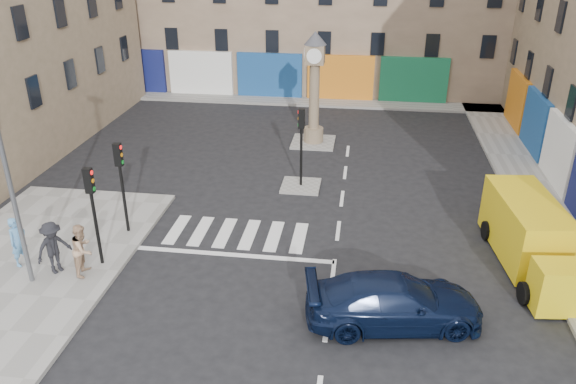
% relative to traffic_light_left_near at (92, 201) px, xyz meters
% --- Properties ---
extents(ground, '(120.00, 120.00, 0.00)m').
position_rel_traffic_light_left_near_xyz_m(ground, '(8.30, -0.20, -2.62)').
color(ground, black).
rests_on(ground, ground).
extents(sidewalk_right, '(2.60, 30.00, 0.15)m').
position_rel_traffic_light_left_near_xyz_m(sidewalk_right, '(17.00, 9.80, -2.55)').
color(sidewalk_right, gray).
rests_on(sidewalk_right, ground).
extents(sidewalk_far, '(32.00, 2.40, 0.15)m').
position_rel_traffic_light_left_near_xyz_m(sidewalk_far, '(4.30, 22.00, -2.55)').
color(sidewalk_far, gray).
rests_on(sidewalk_far, ground).
extents(island_near, '(1.80, 1.80, 0.12)m').
position_rel_traffic_light_left_near_xyz_m(island_near, '(6.30, 7.80, -2.56)').
color(island_near, gray).
rests_on(island_near, ground).
extents(island_far, '(2.40, 2.40, 0.12)m').
position_rel_traffic_light_left_near_xyz_m(island_far, '(6.30, 13.80, -2.56)').
color(island_far, gray).
rests_on(island_far, ground).
extents(traffic_light_left_near, '(0.28, 0.22, 3.70)m').
position_rel_traffic_light_left_near_xyz_m(traffic_light_left_near, '(0.00, 0.00, 0.00)').
color(traffic_light_left_near, black).
rests_on(traffic_light_left_near, sidewalk_left).
extents(traffic_light_left_far, '(0.28, 0.22, 3.70)m').
position_rel_traffic_light_left_near_xyz_m(traffic_light_left_far, '(0.00, 2.40, 0.00)').
color(traffic_light_left_far, black).
rests_on(traffic_light_left_far, sidewalk_left).
extents(traffic_light_island, '(0.28, 0.22, 3.70)m').
position_rel_traffic_light_left_near_xyz_m(traffic_light_island, '(6.30, 7.80, -0.03)').
color(traffic_light_island, black).
rests_on(traffic_light_island, island_near).
extents(lamp_post, '(0.50, 0.25, 8.30)m').
position_rel_traffic_light_left_near_xyz_m(lamp_post, '(-1.90, -1.40, 2.17)').
color(lamp_post, '#595B60').
rests_on(lamp_post, sidewalk_left).
extents(clock_pillar, '(1.20, 1.20, 6.10)m').
position_rel_traffic_light_left_near_xyz_m(clock_pillar, '(6.30, 13.80, 0.93)').
color(clock_pillar, '#8A735A').
rests_on(clock_pillar, island_far).
extents(navy_sedan, '(5.70, 3.10, 1.57)m').
position_rel_traffic_light_left_near_xyz_m(navy_sedan, '(10.30, -1.77, -1.84)').
color(navy_sedan, black).
rests_on(navy_sedan, ground).
extents(yellow_van, '(2.66, 6.41, 2.27)m').
position_rel_traffic_light_left_near_xyz_m(yellow_van, '(15.22, 2.30, -1.49)').
color(yellow_van, yellow).
rests_on(yellow_van, ground).
extents(pedestrian_blue, '(0.62, 0.77, 1.85)m').
position_rel_traffic_light_left_near_xyz_m(pedestrian_blue, '(-2.78, -0.47, -1.55)').
color(pedestrian_blue, '#5087B8').
rests_on(pedestrian_blue, sidewalk_left).
extents(pedestrian_tan, '(0.78, 0.97, 1.89)m').
position_rel_traffic_light_left_near_xyz_m(pedestrian_tan, '(-0.26, -0.68, -1.52)').
color(pedestrian_tan, tan).
rests_on(pedestrian_tan, sidewalk_left).
extents(pedestrian_dark, '(1.27, 1.44, 1.94)m').
position_rel_traffic_light_left_near_xyz_m(pedestrian_dark, '(-1.30, -0.75, -1.50)').
color(pedestrian_dark, black).
rests_on(pedestrian_dark, sidewalk_left).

